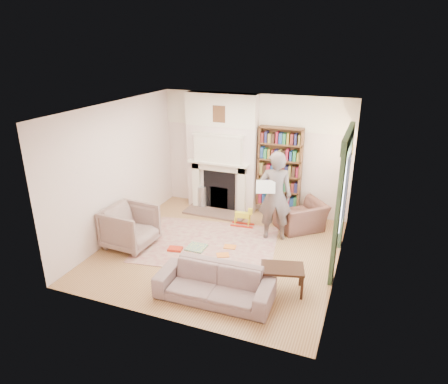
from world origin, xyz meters
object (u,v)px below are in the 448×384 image
at_px(bookcase, 280,167).
at_px(sofa, 214,284).
at_px(armchair_reading, 301,216).
at_px(rocking_horse, 242,217).
at_px(armchair_left, 130,227).
at_px(paraffin_heater, 202,197).
at_px(coffee_table, 282,279).
at_px(man_reading, 275,196).

xyz_separation_m(bookcase, sofa, (-0.14, -3.62, -0.90)).
xyz_separation_m(armchair_reading, rocking_horse, (-1.23, -0.31, -0.09)).
bearing_deg(armchair_left, rocking_horse, -44.25).
xyz_separation_m(armchair_reading, paraffin_heater, (-2.51, 0.36, -0.04)).
height_order(paraffin_heater, rocking_horse, paraffin_heater).
bearing_deg(sofa, bookcase, 86.30).
relative_size(coffee_table, paraffin_heater, 1.27).
bearing_deg(armchair_reading, man_reading, 11.74).
relative_size(bookcase, coffee_table, 2.64).
bearing_deg(rocking_horse, sofa, -86.97).
height_order(bookcase, paraffin_heater, bookcase).
xyz_separation_m(bookcase, armchair_reading, (0.66, -0.61, -0.86)).
bearing_deg(armchair_reading, bookcase, -84.25).
bearing_deg(bookcase, armchair_left, -132.57).
bearing_deg(bookcase, coffee_table, -74.86).
distance_m(armchair_reading, rocking_horse, 1.28).
xyz_separation_m(sofa, man_reading, (0.35, 2.41, 0.67)).
distance_m(sofa, man_reading, 2.53).
distance_m(sofa, rocking_horse, 2.74).
height_order(sofa, paraffin_heater, paraffin_heater).
bearing_deg(rocking_horse, armchair_left, -143.36).
bearing_deg(coffee_table, bookcase, 90.75).
height_order(armchair_left, coffee_table, armchair_left).
bearing_deg(man_reading, coffee_table, 89.92).
bearing_deg(bookcase, armchair_reading, -42.86).
bearing_deg(armchair_reading, coffee_table, 52.40).
height_order(armchair_left, rocking_horse, armchair_left).
bearing_deg(man_reading, rocking_horse, -38.93).
bearing_deg(armchair_left, paraffin_heater, -9.78).
distance_m(armchair_reading, sofa, 3.12).
relative_size(bookcase, sofa, 0.98).
xyz_separation_m(sofa, rocking_horse, (-0.43, 2.70, -0.05)).
height_order(armchair_reading, man_reading, man_reading).
height_order(armchair_reading, rocking_horse, armchair_reading).
xyz_separation_m(coffee_table, rocking_horse, (-1.39, 2.11, -0.00)).
bearing_deg(paraffin_heater, bookcase, 7.69).
distance_m(bookcase, rocking_horse, 1.44).
xyz_separation_m(man_reading, rocking_horse, (-0.78, 0.29, -0.72)).
distance_m(paraffin_heater, rocking_horse, 1.44).
relative_size(man_reading, rocking_horse, 3.70).
height_order(sofa, man_reading, man_reading).
relative_size(man_reading, paraffin_heater, 3.43).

